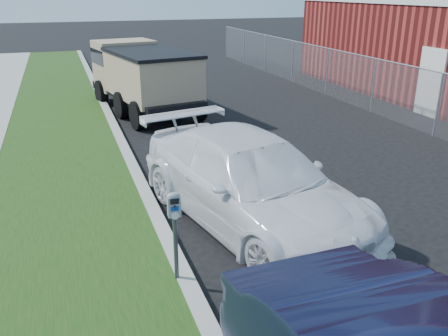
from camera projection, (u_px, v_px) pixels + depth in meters
name	position (u px, v px, depth m)	size (l,w,h in m)	color
ground	(319.00, 232.00, 8.25)	(120.00, 120.00, 0.00)	black
chainlink_fence	(375.00, 75.00, 15.82)	(0.06, 30.06, 30.00)	slate
parking_meter	(175.00, 218.00, 6.35)	(0.19, 0.14, 1.33)	#3F4247
white_wagon	(250.00, 180.00, 8.37)	(2.20, 5.42, 1.57)	white
dump_truck	(141.00, 74.00, 16.11)	(3.09, 5.92, 2.21)	black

